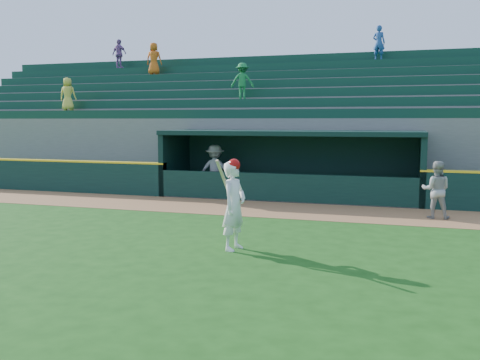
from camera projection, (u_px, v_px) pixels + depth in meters
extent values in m
plane|color=#184912|center=(219.00, 243.00, 12.42)|extent=(120.00, 120.00, 0.00)
cube|color=#92623A|center=(271.00, 209.00, 17.07)|extent=(40.00, 3.00, 0.01)
imported|color=#9E9F99|center=(436.00, 190.00, 15.43)|extent=(0.83, 0.66, 1.67)
imported|color=#ADADA7|center=(215.00, 170.00, 20.43)|extent=(1.36, 0.97, 1.91)
cube|color=slate|center=(290.00, 197.00, 19.72)|extent=(9.00, 2.60, 0.04)
cube|color=black|center=(175.00, 163.00, 20.97)|extent=(0.20, 2.60, 2.30)
cube|color=black|center=(422.00, 170.00, 18.21)|extent=(0.20, 2.60, 2.30)
cube|color=black|center=(297.00, 164.00, 20.82)|extent=(9.40, 0.20, 2.30)
cube|color=black|center=(291.00, 133.00, 19.45)|extent=(9.40, 2.80, 0.16)
cube|color=black|center=(282.00, 188.00, 18.51)|extent=(9.00, 0.16, 1.00)
cube|color=brown|center=(294.00, 188.00, 20.45)|extent=(8.40, 0.45, 0.10)
cube|color=slate|center=(300.00, 155.00, 21.29)|extent=(34.00, 0.85, 2.91)
cube|color=#0F3828|center=(300.00, 114.00, 20.99)|extent=(34.00, 0.60, 0.36)
cube|color=slate|center=(304.00, 148.00, 22.07)|extent=(34.00, 0.85, 3.36)
cube|color=#0F3828|center=(304.00, 103.00, 21.75)|extent=(34.00, 0.60, 0.36)
cube|color=slate|center=(308.00, 142.00, 22.85)|extent=(34.00, 0.85, 3.81)
cube|color=#0F3828|center=(308.00, 93.00, 22.50)|extent=(34.00, 0.60, 0.36)
cube|color=slate|center=(311.00, 136.00, 23.63)|extent=(34.00, 0.85, 4.26)
cube|color=#0F3828|center=(312.00, 83.00, 23.26)|extent=(34.00, 0.60, 0.36)
cube|color=slate|center=(315.00, 131.00, 24.41)|extent=(34.00, 0.85, 4.71)
cube|color=#0F3828|center=(315.00, 74.00, 24.01)|extent=(34.00, 0.60, 0.36)
cube|color=slate|center=(318.00, 126.00, 25.19)|extent=(34.00, 0.85, 5.16)
cube|color=#0F3828|center=(318.00, 66.00, 24.77)|extent=(34.00, 0.60, 0.36)
cube|color=slate|center=(321.00, 121.00, 25.97)|extent=(34.00, 0.85, 5.61)
cube|color=#0F3828|center=(321.00, 58.00, 25.52)|extent=(34.00, 0.60, 0.36)
cube|color=slate|center=(323.00, 121.00, 26.51)|extent=(34.50, 0.30, 5.61)
imported|color=#D35C17|center=(154.00, 59.00, 26.33)|extent=(0.84, 0.61, 1.57)
imported|color=#264C8D|center=(379.00, 43.00, 23.87)|extent=(0.63, 0.49, 1.52)
imported|color=#1A7738|center=(242.00, 81.00, 22.45)|extent=(1.06, 0.73, 1.51)
imported|color=gold|center=(68.00, 94.00, 24.10)|extent=(0.82, 0.64, 1.48)
imported|color=#8A5897|center=(119.00, 54.00, 27.81)|extent=(0.94, 0.53, 1.51)
imported|color=white|center=(234.00, 206.00, 11.67)|extent=(0.60, 0.79, 1.94)
sphere|color=#B50C0A|center=(234.00, 165.00, 11.57)|extent=(0.27, 0.27, 0.27)
cylinder|color=#CDB983|center=(223.00, 176.00, 11.44)|extent=(0.19, 0.52, 0.76)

